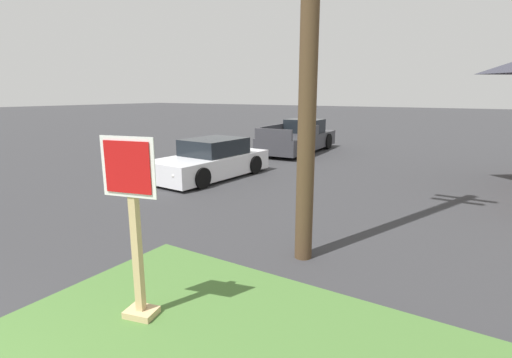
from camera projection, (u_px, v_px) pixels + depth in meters
The scene contains 4 objects.
stop_sign at pixel (135, 235), 4.38m from camera, with size 0.66×0.36×2.17m.
manhole_cover at pixel (126, 276), 5.76m from camera, with size 0.70×0.70×0.02m, color black.
parked_sedan_white at pixel (211, 161), 12.52m from camera, with size 2.06×4.29×1.25m.
pickup_truck_charcoal at pixel (299, 139), 17.96m from camera, with size 2.22×5.40×1.48m.
Camera 1 is at (3.92, 0.29, 2.70)m, focal length 26.91 mm.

